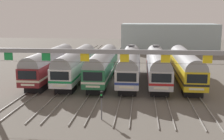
# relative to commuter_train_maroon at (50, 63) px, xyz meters

# --- Properties ---
(ground_plane) EXTENTS (160.00, 160.00, 0.00)m
(ground_plane) POSITION_rel_commuter_train_maroon_xyz_m (10.03, 0.01, -2.69)
(ground_plane) COLOR #5B564F
(track_bed) EXTENTS (21.56, 70.00, 0.15)m
(track_bed) POSITION_rel_commuter_train_maroon_xyz_m (10.03, 17.01, -2.61)
(track_bed) COLOR gray
(track_bed) RESTS_ON ground
(commuter_train_maroon) EXTENTS (2.88, 18.06, 4.77)m
(commuter_train_maroon) POSITION_rel_commuter_train_maroon_xyz_m (0.00, 0.00, 0.00)
(commuter_train_maroon) COLOR maroon
(commuter_train_maroon) RESTS_ON ground
(commuter_train_white) EXTENTS (2.88, 18.06, 4.77)m
(commuter_train_white) POSITION_rel_commuter_train_maroon_xyz_m (4.01, 0.00, 0.00)
(commuter_train_white) COLOR white
(commuter_train_white) RESTS_ON ground
(commuter_train_green) EXTENTS (2.88, 18.06, 4.77)m
(commuter_train_green) POSITION_rel_commuter_train_maroon_xyz_m (8.02, 0.00, 0.00)
(commuter_train_green) COLOR #236B42
(commuter_train_green) RESTS_ON ground
(commuter_train_silver) EXTENTS (2.88, 18.06, 5.05)m
(commuter_train_silver) POSITION_rel_commuter_train_maroon_xyz_m (12.04, 0.00, 0.00)
(commuter_train_silver) COLOR silver
(commuter_train_silver) RESTS_ON ground
(commuter_train_stainless) EXTENTS (2.88, 18.06, 5.05)m
(commuter_train_stainless) POSITION_rel_commuter_train_maroon_xyz_m (16.05, 0.00, 0.00)
(commuter_train_stainless) COLOR #B2B5BA
(commuter_train_stainless) RESTS_ON ground
(commuter_train_yellow) EXTENTS (2.88, 18.06, 4.77)m
(commuter_train_yellow) POSITION_rel_commuter_train_maroon_xyz_m (20.06, 0.00, 0.00)
(commuter_train_yellow) COLOR gold
(commuter_train_yellow) RESTS_ON ground
(catenary_gantry) EXTENTS (25.30, 0.44, 6.97)m
(catenary_gantry) POSITION_rel_commuter_train_maroon_xyz_m (10.03, -13.49, 2.65)
(catenary_gantry) COLOR gray
(catenary_gantry) RESTS_ON ground
(yard_signal_mast) EXTENTS (0.28, 0.35, 2.82)m
(yard_signal_mast) POSITION_rel_commuter_train_maroon_xyz_m (10.03, -15.87, -0.71)
(yard_signal_mast) COLOR #59595E
(yard_signal_mast) RESTS_ON ground
(maintenance_building) EXTENTS (25.62, 10.00, 7.51)m
(maintenance_building) POSITION_rel_commuter_train_maroon_xyz_m (21.11, 38.85, 1.07)
(maintenance_building) COLOR #9EB2B7
(maintenance_building) RESTS_ON ground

